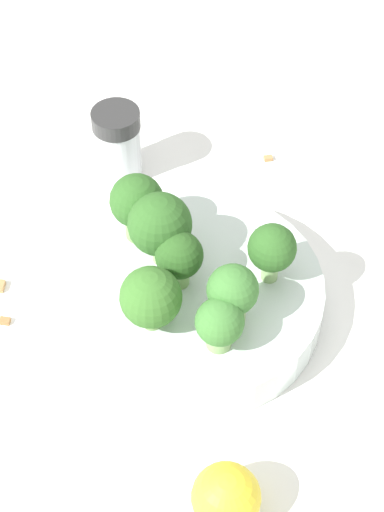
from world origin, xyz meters
TOP-DOWN VIEW (x-y plane):
  - ground_plane at (0.00, 0.00)m, footprint 3.00×3.00m
  - bowl at (0.00, 0.00)m, footprint 0.19×0.19m
  - broccoli_floret_0 at (0.03, -0.03)m, footprint 0.04×0.04m
  - broccoli_floret_1 at (-0.01, 0.00)m, footprint 0.03×0.03m
  - broccoli_floret_2 at (-0.02, -0.04)m, footprint 0.04×0.04m
  - broccoli_floret_3 at (-0.05, 0.04)m, footprint 0.04×0.04m
  - broccoli_floret_4 at (0.03, -0.05)m, footprint 0.03×0.03m
  - broccoli_floret_5 at (-0.03, 0.02)m, footprint 0.05×0.05m
  - broccoli_floret_6 at (0.05, 0.01)m, footprint 0.03×0.03m
  - pepper_shaker at (-0.08, 0.14)m, footprint 0.04×0.04m
  - lemon_wedge at (0.04, -0.15)m, footprint 0.04×0.04m
  - almond_crumb_1 at (-0.13, -0.03)m, footprint 0.01×0.01m
  - almond_crumb_2 at (0.04, 0.17)m, footprint 0.01×0.01m

SIDE VIEW (x-z plane):
  - ground_plane at x=0.00m, z-range 0.00..0.00m
  - almond_crumb_2 at x=0.04m, z-range 0.00..0.01m
  - almond_crumb_1 at x=-0.13m, z-range 0.00..0.01m
  - bowl at x=0.00m, z-range 0.00..0.03m
  - lemon_wedge at x=0.04m, z-range 0.00..0.04m
  - pepper_shaker at x=-0.08m, z-range 0.00..0.07m
  - broccoli_floret_4 at x=0.03m, z-range 0.03..0.07m
  - broccoli_floret_2 at x=-0.02m, z-range 0.03..0.08m
  - broccoli_floret_1 at x=-0.01m, z-range 0.04..0.08m
  - broccoli_floret_0 at x=0.03m, z-range 0.03..0.09m
  - broccoli_floret_6 at x=0.05m, z-range 0.04..0.09m
  - broccoli_floret_3 at x=-0.05m, z-range 0.04..0.09m
  - broccoli_floret_5 at x=-0.03m, z-range 0.04..0.10m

